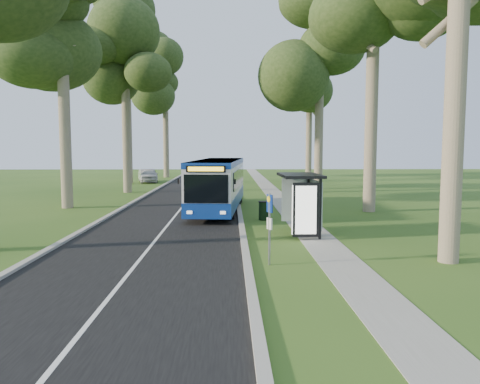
% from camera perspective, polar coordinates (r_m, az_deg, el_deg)
% --- Properties ---
extents(ground, '(120.00, 120.00, 0.00)m').
position_cam_1_polar(ground, '(20.98, 0.25, -4.67)').
color(ground, '#2C4E18').
rests_on(ground, ground).
extents(road, '(7.00, 100.00, 0.02)m').
position_cam_1_polar(road, '(31.01, -6.71, -1.41)').
color(road, black).
rests_on(road, ground).
extents(kerb_east, '(0.25, 100.00, 0.12)m').
position_cam_1_polar(kerb_east, '(30.86, -0.23, -1.31)').
color(kerb_east, '#9E9B93').
rests_on(kerb_east, ground).
extents(kerb_west, '(0.25, 100.00, 0.12)m').
position_cam_1_polar(kerb_west, '(31.53, -13.05, -1.31)').
color(kerb_west, '#9E9B93').
rests_on(kerb_west, ground).
extents(centre_line, '(0.12, 100.00, 0.00)m').
position_cam_1_polar(centre_line, '(31.01, -6.71, -1.39)').
color(centre_line, white).
rests_on(centre_line, road).
extents(footpath, '(1.50, 100.00, 0.02)m').
position_cam_1_polar(footpath, '(31.07, 5.32, -1.38)').
color(footpath, gray).
rests_on(footpath, ground).
extents(bus, '(3.23, 11.35, 2.97)m').
position_cam_1_polar(bus, '(27.39, -2.65, 0.93)').
color(bus, silver).
rests_on(bus, ground).
extents(bus_stop_sign, '(0.16, 0.31, 2.26)m').
position_cam_1_polar(bus_stop_sign, '(14.60, 3.62, -3.43)').
color(bus_stop_sign, gray).
rests_on(bus_stop_sign, ground).
extents(bus_shelter, '(1.68, 3.03, 2.57)m').
position_cam_1_polar(bus_shelter, '(19.57, 7.90, -0.10)').
color(bus_shelter, black).
rests_on(bus_shelter, ground).
extents(litter_bin, '(0.55, 0.55, 0.96)m').
position_cam_1_polar(litter_bin, '(23.86, 2.92, -2.26)').
color(litter_bin, black).
rests_on(litter_bin, ground).
extents(car_white, '(2.47, 4.69, 1.52)m').
position_cam_1_polar(car_white, '(50.76, -11.01, 2.02)').
color(car_white, silver).
rests_on(car_white, ground).
extents(car_silver, '(2.58, 4.47, 1.39)m').
position_cam_1_polar(car_silver, '(51.23, -11.28, 1.97)').
color(car_silver, '#B3B7BC').
rests_on(car_silver, ground).
extents(tree_west_b, '(5.20, 5.20, 15.46)m').
position_cam_1_polar(tree_west_b, '(31.31, -20.99, 19.44)').
color(tree_west_b, '#7A6B56').
rests_on(tree_west_b, ground).
extents(tree_west_c, '(5.20, 5.20, 15.44)m').
position_cam_1_polar(tree_west_c, '(40.32, -13.90, 16.35)').
color(tree_west_c, '#7A6B56').
rests_on(tree_west_c, ground).
extents(tree_west_d, '(5.20, 5.20, 18.16)m').
position_cam_1_polar(tree_west_d, '(50.71, -13.68, 16.34)').
color(tree_west_d, '#7A6B56').
rests_on(tree_west_d, ground).
extents(tree_west_e, '(5.20, 5.20, 16.55)m').
position_cam_1_polar(tree_west_e, '(59.80, -9.12, 13.58)').
color(tree_west_e, '#7A6B56').
rests_on(tree_west_e, ground).
extents(tree_east_c, '(5.20, 5.20, 16.26)m').
position_cam_1_polar(tree_east_c, '(40.22, 9.76, 17.33)').
color(tree_east_c, '#7A6B56').
rests_on(tree_east_c, ground).
extents(tree_east_d, '(5.20, 5.20, 13.93)m').
position_cam_1_polar(tree_east_d, '(51.79, 8.48, 12.73)').
color(tree_east_d, '#7A6B56').
rests_on(tree_east_d, ground).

